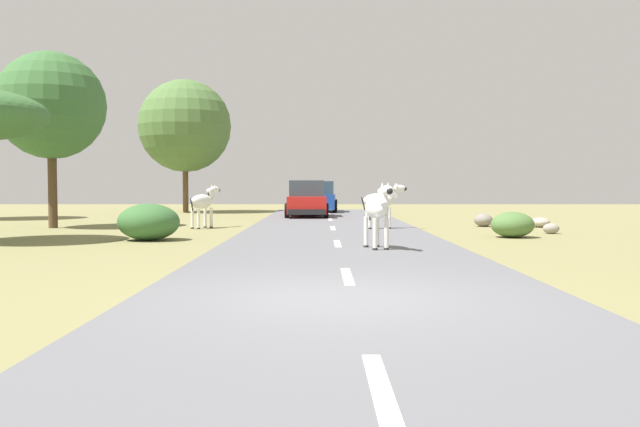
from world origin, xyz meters
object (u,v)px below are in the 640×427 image
car_0 (305,200)px  bush_2 (511,225)px  zebra_1 (379,201)px  bush_0 (147,222)px  rock_0 (550,228)px  tree_4 (184,126)px  rock_1 (539,222)px  rock_3 (482,220)px  rock_4 (149,223)px  car_1 (318,198)px  zebra_0 (376,209)px  zebra_2 (202,202)px  tree_6 (49,106)px

car_0 → bush_2: size_ratio=3.43×
zebra_1 → bush_0: zebra_1 is taller
bush_0 → rock_0: (12.25, 2.54, -0.35)m
car_0 → tree_4: bearing=-40.6°
rock_1 → rock_3: bearing=167.5°
bush_2 → rock_1: size_ratio=1.80×
rock_4 → car_1: bearing=68.7°
zebra_0 → car_1: size_ratio=0.37×
car_0 → zebra_2: bearing=64.5°
bush_0 → car_1: bearing=75.7°
zebra_2 → bush_0: 5.25m
rock_4 → bush_2: bearing=-14.2°
car_0 → tree_6: 12.46m
car_1 → tree_6: size_ratio=0.69×
rock_3 → tree_4: bearing=137.5°
zebra_0 → bush_2: 5.93m
zebra_0 → car_0: size_ratio=0.38×
car_0 → tree_6: size_ratio=0.69×
rock_0 → rock_1: 3.29m
tree_6 → rock_1: tree_6 is taller
zebra_0 → rock_1: size_ratio=2.32×
car_0 → rock_4: size_ratio=6.63×
car_1 → bush_0: car_1 is taller
zebra_2 → rock_3: bearing=34.4°
zebra_0 → car_0: (-2.00, 16.06, -0.14)m
rock_1 → rock_3: (-2.00, 0.44, 0.06)m
zebra_2 → rock_3: 10.46m
zebra_0 → zebra_2: size_ratio=1.04×
zebra_0 → rock_4: 9.96m
zebra_0 → rock_0: 8.24m
zebra_2 → tree_4: size_ratio=0.21×
zebra_1 → tree_6: tree_6 is taller
zebra_1 → tree_4: tree_4 is taller
tree_4 → car_1: bearing=-0.9°
tree_4 → rock_0: bearing=-47.2°
tree_6 → rock_0: (17.15, -2.81, -4.26)m
rock_0 → rock_1: (0.74, 3.21, 0.01)m
rock_4 → tree_4: bearing=97.2°
rock_0 → rock_3: size_ratio=0.72×
rock_0 → rock_1: rock_1 is taller
car_1 → rock_0: car_1 is taller
tree_4 → rock_4: size_ratio=11.46×
tree_6 → bush_2: (15.45, -4.35, -4.04)m
zebra_0 → zebra_2: zebra_0 is taller
tree_4 → rock_4: (1.88, -14.96, -4.68)m
car_1 → rock_3: bearing=-61.7°
tree_4 → zebra_0: bearing=-67.5°
tree_6 → bush_2: bearing=-15.7°
zebra_1 → rock_3: size_ratio=2.26×
tree_6 → rock_0: bearing=-9.3°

